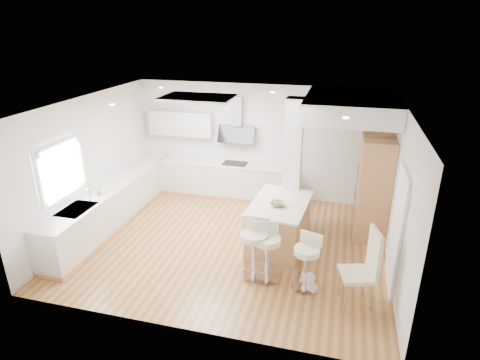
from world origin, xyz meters
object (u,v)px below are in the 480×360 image
(bar_stool_b, at_px, (267,249))
(dining_chair, at_px, (365,265))
(peninsula, at_px, (279,224))
(bar_stool_a, at_px, (254,245))
(bar_stool_c, at_px, (307,260))

(bar_stool_b, height_order, dining_chair, dining_chair)
(bar_stool_b, bearing_deg, peninsula, 72.58)
(bar_stool_a, distance_m, bar_stool_b, 0.23)
(bar_stool_b, xyz_separation_m, bar_stool_c, (0.68, -0.09, -0.04))
(bar_stool_a, bearing_deg, bar_stool_c, -3.84)
(bar_stool_a, distance_m, dining_chair, 1.82)
(peninsula, distance_m, bar_stool_b, 1.13)
(peninsula, bearing_deg, bar_stool_c, -56.83)
(peninsula, bearing_deg, bar_stool_b, -86.15)
(bar_stool_a, bearing_deg, peninsula, 80.43)
(peninsula, bearing_deg, dining_chair, -36.35)
(bar_stool_c, bearing_deg, peninsula, 136.20)
(bar_stool_a, distance_m, bar_stool_c, 0.91)
(bar_stool_a, relative_size, bar_stool_c, 1.12)
(bar_stool_a, height_order, bar_stool_c, bar_stool_a)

